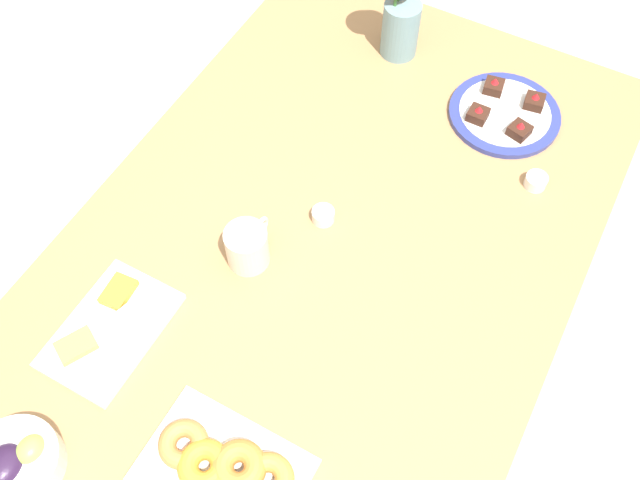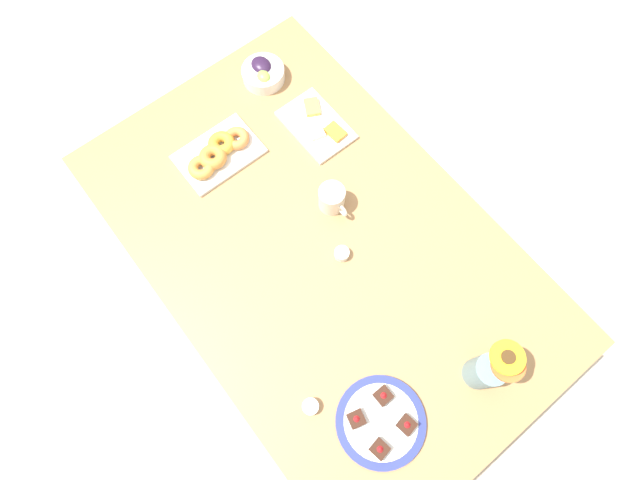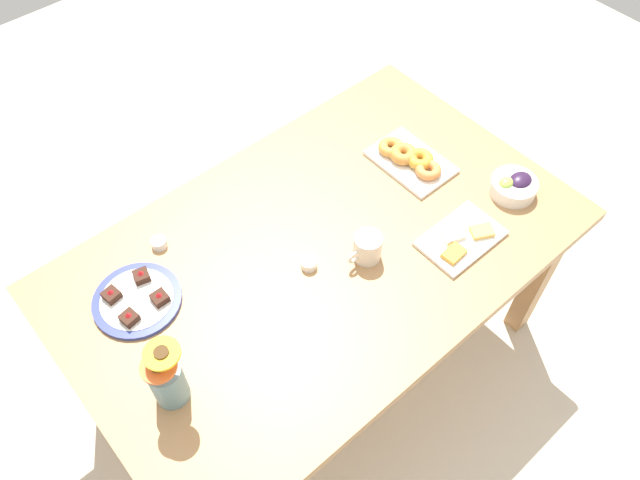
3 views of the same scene
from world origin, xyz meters
TOP-DOWN VIEW (x-y plane):
  - ground_plane at (0.00, 0.00)m, footprint 6.00×6.00m
  - dining_table at (0.00, 0.00)m, footprint 1.60×1.00m
  - coffee_mug at (-0.09, 0.12)m, footprint 0.12×0.09m
  - grape_bowl at (-0.63, 0.24)m, footprint 0.15×0.15m
  - cheese_platter at (-0.35, 0.27)m, footprint 0.26×0.17m
  - croissant_platter at (-0.47, -0.07)m, footprint 0.19×0.28m
  - jam_cup_honey at (0.37, -0.33)m, footprint 0.05×0.05m
  - jam_cup_berry at (0.07, 0.03)m, footprint 0.05×0.05m
  - dessert_plate at (0.53, -0.20)m, footprint 0.26×0.26m
  - flower_vase at (0.61, 0.11)m, footprint 0.11×0.11m

SIDE VIEW (x-z plane):
  - ground_plane at x=0.00m, z-range 0.00..0.00m
  - dining_table at x=0.00m, z-range 0.28..1.02m
  - cheese_platter at x=-0.35m, z-range 0.73..0.77m
  - dessert_plate at x=0.53m, z-range 0.72..0.78m
  - jam_cup_honey at x=0.37m, z-range 0.74..0.77m
  - jam_cup_berry at x=0.07m, z-range 0.74..0.77m
  - croissant_platter at x=-0.47m, z-range 0.74..0.79m
  - grape_bowl at x=-0.63m, z-range 0.74..0.80m
  - coffee_mug at x=-0.09m, z-range 0.74..0.83m
  - flower_vase at x=0.61m, z-range 0.70..0.96m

